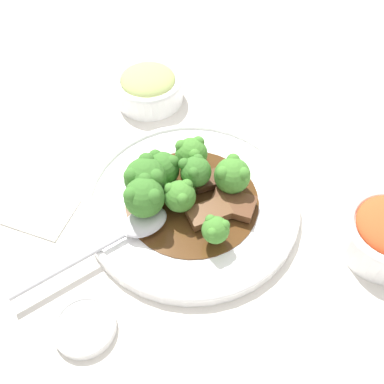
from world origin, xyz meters
name	(u,v)px	position (x,y,z in m)	size (l,w,h in m)	color
ground_plane	(192,207)	(0.00, 0.00, 0.00)	(4.00, 4.00, 0.00)	silver
main_plate	(192,203)	(0.00, 0.00, 0.01)	(0.29, 0.29, 0.02)	white
beef_strip_0	(233,203)	(-0.05, 0.00, 0.03)	(0.06, 0.04, 0.01)	#56331E
beef_strip_1	(209,213)	(-0.03, 0.02, 0.03)	(0.06, 0.06, 0.01)	brown
beef_strip_2	(211,179)	(-0.02, -0.03, 0.02)	(0.06, 0.05, 0.01)	#56331E
broccoli_floret_0	(180,196)	(0.01, 0.02, 0.04)	(0.04, 0.04, 0.05)	#7FA84C
broccoli_floret_1	(232,175)	(-0.05, -0.03, 0.05)	(0.05, 0.05, 0.05)	#7FA84C
broccoli_floret_2	(215,230)	(-0.04, 0.05, 0.04)	(0.03, 0.03, 0.04)	#8EB756
broccoli_floret_3	(194,171)	(0.00, -0.02, 0.05)	(0.04, 0.04, 0.05)	#7FA84C
broccoli_floret_4	(144,197)	(0.05, 0.04, 0.06)	(0.05, 0.05, 0.06)	#7FA84C
broccoli_floret_5	(162,169)	(0.05, -0.02, 0.05)	(0.05, 0.05, 0.05)	#8EB756
broccoli_floret_6	(191,153)	(0.02, -0.06, 0.05)	(0.04, 0.04, 0.05)	#7FA84C
broccoli_floret_7	(146,178)	(0.06, 0.01, 0.05)	(0.06, 0.06, 0.06)	#7FA84C
serving_spoon	(132,229)	(0.06, 0.07, 0.03)	(0.16, 0.17, 0.01)	#B7B7BC
side_bowl_appetizer	(149,86)	(0.12, -0.20, 0.03)	(0.11, 0.11, 0.05)	white
sauce_dish	(84,326)	(0.08, 0.19, 0.01)	(0.07, 0.07, 0.01)	white
paper_napkin	(27,207)	(0.22, 0.06, 0.00)	(0.13, 0.08, 0.01)	silver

